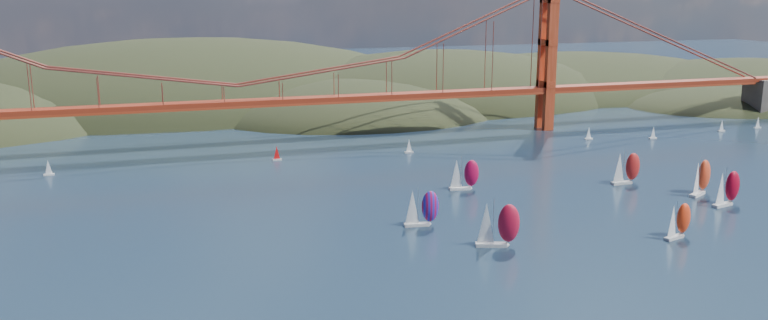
{
  "coord_description": "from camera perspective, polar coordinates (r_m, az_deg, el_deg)",
  "views": [
    {
      "loc": [
        -30.65,
        -79.71,
        54.32
      ],
      "look_at": [
        24.04,
        90.0,
        13.5
      ],
      "focal_mm": 35.0,
      "sensor_mm": 36.0,
      "label": 1
    }
  ],
  "objects": [
    {
      "name": "distant_boat_6",
      "position": [
        320.17,
        24.34,
        2.41
      ],
      "size": [
        3.0,
        2.0,
        4.7
      ],
      "color": "silver",
      "rests_on": "ground"
    },
    {
      "name": "distant_boat_7",
      "position": [
        334.05,
        26.6,
        2.58
      ],
      "size": [
        3.0,
        2.0,
        4.7
      ],
      "color": "silver",
      "rests_on": "ground"
    },
    {
      "name": "distant_boat_9",
      "position": [
        244.92,
        -8.17,
        0.52
      ],
      "size": [
        3.0,
        2.0,
        4.7
      ],
      "color": "silver",
      "rests_on": "ground"
    },
    {
      "name": "distant_boat_3",
      "position": [
        244.33,
        -24.21,
        -0.53
      ],
      "size": [
        3.0,
        2.0,
        4.7
      ],
      "color": "silver",
      "rests_on": "ground"
    },
    {
      "name": "distant_boat_8",
      "position": [
        253.46,
        1.92,
        1.07
      ],
      "size": [
        3.0,
        2.0,
        4.7
      ],
      "color": "silver",
      "rests_on": "ground"
    },
    {
      "name": "distant_boat_5",
      "position": [
        294.83,
        19.83,
        1.98
      ],
      "size": [
        3.0,
        2.0,
        4.7
      ],
      "color": "silver",
      "rests_on": "ground"
    },
    {
      "name": "racer_4",
      "position": [
        218.52,
        22.97,
        -1.19
      ],
      "size": [
        9.36,
        7.05,
        10.56
      ],
      "rotation": [
        0.0,
        0.0,
        0.49
      ],
      "color": "white",
      "rests_on": "ground"
    },
    {
      "name": "racer_1",
      "position": [
        179.09,
        21.48,
        -4.29
      ],
      "size": [
        7.87,
        4.71,
        8.81
      ],
      "rotation": [
        0.0,
        0.0,
        0.29
      ],
      "color": "silver",
      "rests_on": "ground"
    },
    {
      "name": "bridge",
      "position": [
        262.24,
        -11.58,
        7.8
      ],
      "size": [
        552.0,
        12.0,
        55.0
      ],
      "color": "maroon",
      "rests_on": "ground"
    },
    {
      "name": "distant_boat_4",
      "position": [
        286.54,
        15.34,
        1.99
      ],
      "size": [
        3.0,
        2.0,
        4.7
      ],
      "color": "silver",
      "rests_on": "ground"
    },
    {
      "name": "racer_3",
      "position": [
        223.44,
        17.93,
        -0.56
      ],
      "size": [
        8.71,
        3.51,
        10.06
      ],
      "rotation": [
        0.0,
        0.0,
        0.01
      ],
      "color": "silver",
      "rests_on": "ground"
    },
    {
      "name": "racer_rwb",
      "position": [
        175.3,
        2.82,
        -3.63
      ],
      "size": [
        8.45,
        4.07,
        9.52
      ],
      "rotation": [
        0.0,
        0.0,
        -0.15
      ],
      "color": "silver",
      "rests_on": "ground"
    },
    {
      "name": "headlands",
      "position": [
        371.93,
        -5.85,
        2.48
      ],
      "size": [
        725.0,
        225.0,
        96.0
      ],
      "color": "black",
      "rests_on": "ground"
    },
    {
      "name": "racer_2",
      "position": [
        210.35,
        24.65,
        -1.93
      ],
      "size": [
        8.98,
        4.86,
        10.07
      ],
      "rotation": [
        0.0,
        0.0,
        0.22
      ],
      "color": "silver",
      "rests_on": "ground"
    },
    {
      "name": "racer_5",
      "position": [
        207.69,
        6.08,
        -1.06
      ],
      "size": [
        8.46,
        4.23,
        9.51
      ],
      "rotation": [
        0.0,
        0.0,
        -0.17
      ],
      "color": "white",
      "rests_on": "ground"
    },
    {
      "name": "racer_0",
      "position": [
        162.91,
        8.6,
        -4.84
      ],
      "size": [
        9.66,
        6.07,
        10.81
      ],
      "rotation": [
        0.0,
        0.0,
        -0.33
      ],
      "color": "silver",
      "rests_on": "ground"
    }
  ]
}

